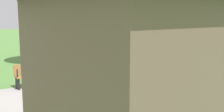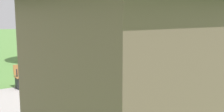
% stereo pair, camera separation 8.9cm
% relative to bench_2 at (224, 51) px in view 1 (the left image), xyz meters
% --- Properties ---
extents(ground_plane, '(120.00, 120.00, 0.00)m').
position_rel_bench_2_xyz_m(ground_plane, '(8.82, 1.08, -0.47)').
color(ground_plane, '#54843D').
extents(path_paving, '(42.45, 4.10, 0.01)m').
position_rel_bench_2_xyz_m(path_paving, '(8.82, 2.75, -0.47)').
color(path_paving, '#A39E99').
rests_on(path_paving, ground).
extents(bench_2, '(1.84, 0.86, 0.89)m').
position_rel_bench_2_xyz_m(bench_2, '(0.00, 0.00, 0.00)').
color(bench_2, '#996633').
rests_on(bench_2, ground).
extents(bench_3, '(1.83, 0.76, 0.89)m').
position_rel_bench_2_xyz_m(bench_3, '(2.49, 0.50, 0.00)').
color(bench_3, '#996633').
rests_on(bench_3, ground).
extents(bench_4, '(1.81, 0.64, 0.89)m').
position_rel_bench_2_xyz_m(bench_4, '(5.01, 0.83, 0.00)').
color(bench_4, '#996633').
rests_on(bench_4, ground).
extents(bench_5, '(1.79, 0.53, 0.89)m').
position_rel_bench_2_xyz_m(bench_5, '(7.55, 0.99, 0.00)').
color(bench_5, '#996633').
rests_on(bench_5, ground).
extents(bench_6, '(1.79, 0.53, 0.89)m').
position_rel_bench_2_xyz_m(bench_6, '(10.09, 0.99, 0.00)').
color(bench_6, '#996633').
rests_on(bench_6, ground).
extents(bench_7, '(1.81, 0.64, 0.89)m').
position_rel_bench_2_xyz_m(bench_7, '(12.63, 0.83, 0.00)').
color(bench_7, '#996633').
rests_on(bench_7, ground).
extents(person_seated, '(0.33, 0.52, 1.20)m').
position_rel_bench_2_xyz_m(person_seated, '(10.19, 1.14, 0.16)').
color(person_seated, black).
rests_on(person_seated, ground).
extents(tree_0, '(3.26, 3.26, 5.48)m').
position_rel_bench_2_xyz_m(tree_0, '(-0.56, -6.96, 3.36)').
color(tree_0, brown).
rests_on(tree_0, ground).
extents(tree_2, '(4.26, 4.26, 6.61)m').
position_rel_bench_2_xyz_m(tree_2, '(-4.21, -9.38, 3.99)').
color(tree_2, '#4C3828').
rests_on(tree_2, ground).
extents(kiosk, '(3.74, 3.80, 3.18)m').
position_rel_bench_2_xyz_m(kiosk, '(12.69, 7.15, 1.15)').
color(kiosk, brown).
rests_on(kiosk, ground).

